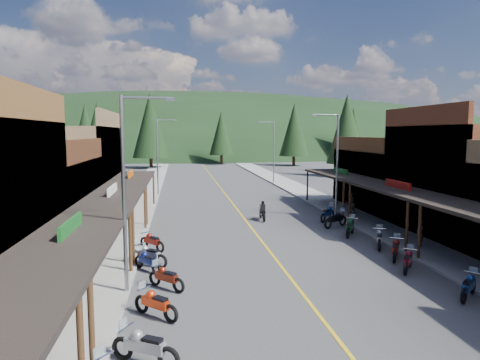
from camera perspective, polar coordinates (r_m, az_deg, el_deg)
name	(u,v)px	position (r m, az deg, el deg)	size (l,w,h in m)	color
ground	(267,248)	(24.65, 3.68, -9.10)	(220.00, 220.00, 0.00)	#38383A
centerline	(227,197)	(44.02, -1.69, -2.25)	(0.15, 90.00, 0.01)	gold
sidewalk_west	(141,198)	(43.90, -13.06, -2.34)	(3.40, 94.00, 0.15)	gray
sidewalk_east	(309,194)	(45.81, 9.19, -1.90)	(3.40, 94.00, 0.15)	gray
shop_west_2	(19,205)	(26.77, -27.38, -3.03)	(10.90, 9.00, 6.20)	#3F2111
shop_west_3	(63,172)	(35.80, -22.50, 0.97)	(10.90, 10.20, 8.20)	brown
shop_east_2	(472,180)	(31.34, 28.51, 0.00)	(10.90, 9.00, 8.20)	#562B19
shop_east_3	(396,179)	(39.49, 20.08, 0.08)	(10.90, 10.20, 6.20)	#4C2D16
streetlight_0	(127,186)	(17.49, -14.78, -0.74)	(2.16, 0.18, 8.00)	gray
streetlight_1	(159,153)	(45.35, -10.78, 3.55)	(2.16, 0.18, 8.00)	gray
streetlight_2	(335,160)	(33.50, 12.60, 2.58)	(2.16, 0.18, 8.00)	gray
streetlight_3	(273,149)	(54.60, 4.37, 4.09)	(2.16, 0.18, 8.00)	gray
ridge_hill	(192,151)	(158.47, -6.44, 3.88)	(310.00, 140.00, 60.00)	black
pine_1	(86,130)	(95.19, -19.90, 6.33)	(5.88, 5.88, 12.50)	black
pine_2	(150,125)	(81.42, -11.88, 7.18)	(6.72, 6.72, 14.00)	black
pine_3	(221,133)	(89.70, -2.52, 6.24)	(5.04, 5.04, 11.00)	black
pine_4	(294,129)	(86.36, 7.23, 6.70)	(5.88, 5.88, 12.50)	black
pine_5	(347,127)	(102.91, 14.12, 6.91)	(6.72, 6.72, 14.00)	black
pine_6	(414,133)	(101.03, 22.18, 5.79)	(5.04, 5.04, 11.00)	black
pine_7	(53,130)	(102.88, -23.61, 6.15)	(5.88, 5.88, 12.50)	black
pine_8	(55,137)	(65.52, -23.42, 5.28)	(4.48, 4.48, 10.00)	black
pine_9	(353,134)	(74.13, 14.84, 5.96)	(4.93, 4.93, 10.80)	black
pine_10	(98,131)	(74.41, -18.44, 6.16)	(5.38, 5.38, 11.60)	black
pine_11	(347,129)	(66.14, 14.03, 6.66)	(5.82, 5.82, 12.40)	black
bike_west_3	(145,345)	(13.14, -12.58, -20.65)	(0.72, 2.15, 1.23)	#96969B
bike_west_4	(156,302)	(15.99, -11.19, -15.68)	(0.68, 2.05, 1.17)	red
bike_west_5	(166,276)	(18.58, -9.81, -12.55)	(0.66, 1.98, 1.13)	maroon
bike_west_6	(147,260)	(21.07, -12.27, -10.37)	(0.64, 1.92, 1.10)	navy
bike_west_7	(149,254)	(21.77, -12.07, -9.61)	(0.73, 2.19, 1.25)	#9D9CA1
bike_west_8	(152,240)	(24.55, -11.67, -7.90)	(0.67, 2.01, 1.15)	maroon
bike_east_4	(469,285)	(19.60, 28.20, -12.24)	(0.65, 1.95, 1.12)	navy
bike_east_5	(408,260)	(22.07, 21.49, -9.85)	(0.66, 1.99, 1.14)	maroon
bike_east_6	(396,248)	(23.84, 20.05, -8.52)	(0.70, 2.10, 1.20)	#64120D
bike_east_7	(379,238)	(25.81, 18.09, -7.31)	(0.71, 2.13, 1.22)	#97979C
bike_east_8	(350,226)	(28.21, 14.47, -5.99)	(0.74, 2.23, 1.27)	#0D4319
bike_east_9	(336,218)	(30.47, 12.63, -5.03)	(0.75, 2.24, 1.28)	black
bike_east_10	(328,213)	(32.47, 11.59, -4.29)	(0.75, 2.26, 1.29)	navy
rider_on_bike	(262,212)	(32.19, 2.99, -4.33)	(0.70, 2.02, 1.53)	black
pedestrian_east_a	(420,232)	(26.41, 22.86, -6.44)	(0.58, 0.38, 1.59)	#291E2E
pedestrian_east_b	(351,203)	(34.74, 14.55, -3.04)	(0.85, 0.49, 1.76)	brown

